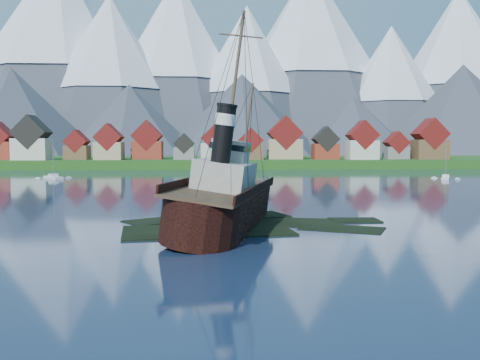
{
  "coord_description": "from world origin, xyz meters",
  "views": [
    {
      "loc": [
        -2.18,
        -59.31,
        9.57
      ],
      "look_at": [
        0.94,
        6.0,
        5.0
      ],
      "focal_mm": 40.0,
      "sensor_mm": 36.0,
      "label": 1
    }
  ],
  "objects_px": {
    "sailboat_c": "(53,178)",
    "sailboat_e": "(200,173)",
    "tugboat_wreck": "(221,200)",
    "sailboat_d": "(446,178)"
  },
  "relations": [
    {
      "from": "sailboat_c",
      "to": "sailboat_e",
      "type": "bearing_deg",
      "value": -7.79
    },
    {
      "from": "sailboat_c",
      "to": "sailboat_e",
      "type": "distance_m",
      "value": 43.85
    },
    {
      "from": "sailboat_c",
      "to": "sailboat_d",
      "type": "height_order",
      "value": "sailboat_c"
    },
    {
      "from": "tugboat_wreck",
      "to": "sailboat_e",
      "type": "relative_size",
      "value": 2.85
    },
    {
      "from": "sailboat_c",
      "to": "sailboat_d",
      "type": "relative_size",
      "value": 1.09
    },
    {
      "from": "tugboat_wreck",
      "to": "sailboat_d",
      "type": "distance_m",
      "value": 97.97
    },
    {
      "from": "sailboat_c",
      "to": "sailboat_e",
      "type": "relative_size",
      "value": 1.02
    },
    {
      "from": "sailboat_c",
      "to": "sailboat_e",
      "type": "xyz_separation_m",
      "value": [
        38.17,
        21.57,
        -0.01
      ]
    },
    {
      "from": "sailboat_c",
      "to": "sailboat_d",
      "type": "bearing_deg",
      "value": -40.47
    },
    {
      "from": "tugboat_wreck",
      "to": "sailboat_d",
      "type": "xyz_separation_m",
      "value": [
        60.2,
        77.23,
        -2.85
      ]
    }
  ]
}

